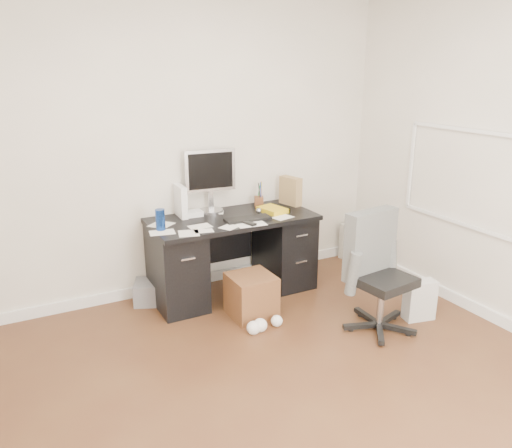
{
  "coord_description": "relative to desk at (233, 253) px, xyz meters",
  "views": [
    {
      "loc": [
        -1.52,
        -2.28,
        2.05
      ],
      "look_at": [
        0.3,
        1.2,
        0.81
      ],
      "focal_mm": 35.0,
      "sensor_mm": 36.0,
      "label": 1
    }
  ],
  "objects": [
    {
      "name": "ground",
      "position": [
        -0.3,
        -1.65,
        -0.4
      ],
      "size": [
        4.0,
        4.0,
        0.0
      ],
      "primitive_type": "plane",
      "color": "#4B2918",
      "rests_on": "ground"
    },
    {
      "name": "room_shell",
      "position": [
        -0.27,
        -1.62,
        1.26
      ],
      "size": [
        4.02,
        4.02,
        2.71
      ],
      "color": "beige",
      "rests_on": "ground"
    },
    {
      "name": "desk",
      "position": [
        0.0,
        0.0,
        0.0
      ],
      "size": [
        1.5,
        0.7,
        0.75
      ],
      "color": "black",
      "rests_on": "ground"
    },
    {
      "name": "loose_papers",
      "position": [
        -0.2,
        -0.05,
        0.35
      ],
      "size": [
        1.1,
        0.6,
        0.0
      ],
      "primitive_type": null,
      "color": "white",
      "rests_on": "desk"
    },
    {
      "name": "lcd_monitor",
      "position": [
        -0.11,
        0.24,
        0.65
      ],
      "size": [
        0.49,
        0.31,
        0.6
      ],
      "primitive_type": null,
      "rotation": [
        0.0,
        0.0,
        -0.08
      ],
      "color": "#B1B1B5",
      "rests_on": "desk"
    },
    {
      "name": "keyboard",
      "position": [
        0.08,
        -0.15,
        0.36
      ],
      "size": [
        0.42,
        0.16,
        0.02
      ],
      "primitive_type": "cube",
      "rotation": [
        0.0,
        0.0,
        -0.05
      ],
      "color": "black",
      "rests_on": "desk"
    },
    {
      "name": "computer_mouse",
      "position": [
        0.26,
        -0.02,
        0.38
      ],
      "size": [
        0.06,
        0.06,
        0.06
      ],
      "primitive_type": "sphere",
      "rotation": [
        0.0,
        0.0,
        0.1
      ],
      "color": "#B1B1B5",
      "rests_on": "desk"
    },
    {
      "name": "travel_mug",
      "position": [
        -0.69,
        -0.06,
        0.44
      ],
      "size": [
        0.1,
        0.1,
        0.18
      ],
      "primitive_type": "cylinder",
      "rotation": [
        0.0,
        0.0,
        -0.26
      ],
      "color": "navy",
      "rests_on": "desk"
    },
    {
      "name": "white_binder",
      "position": [
        -0.41,
        0.23,
        0.49
      ],
      "size": [
        0.12,
        0.25,
        0.29
      ],
      "primitive_type": "cube",
      "rotation": [
        0.0,
        0.0,
        -0.04
      ],
      "color": "white",
      "rests_on": "desk"
    },
    {
      "name": "magazine_file",
      "position": [
        0.69,
        0.13,
        0.49
      ],
      "size": [
        0.17,
        0.26,
        0.27
      ],
      "primitive_type": "cube",
      "rotation": [
        0.0,
        0.0,
        0.23
      ],
      "color": "olive",
      "rests_on": "desk"
    },
    {
      "name": "pen_cup",
      "position": [
        0.37,
        0.19,
        0.47
      ],
      "size": [
        0.13,
        0.13,
        0.24
      ],
      "primitive_type": null,
      "rotation": [
        0.0,
        0.0,
        -0.39
      ],
      "color": "brown",
      "rests_on": "desk"
    },
    {
      "name": "yellow_book",
      "position": [
        0.4,
        -0.03,
        0.37
      ],
      "size": [
        0.25,
        0.3,
        0.04
      ],
      "primitive_type": "cube",
      "rotation": [
        0.0,
        0.0,
        0.21
      ],
      "color": "gold",
      "rests_on": "desk"
    },
    {
      "name": "paper_remote",
      "position": [
        0.05,
        -0.26,
        0.36
      ],
      "size": [
        0.27,
        0.23,
        0.02
      ],
      "primitive_type": null,
      "rotation": [
        0.0,
        0.0,
        -0.09
      ],
      "color": "white",
      "rests_on": "desk"
    },
    {
      "name": "office_chair",
      "position": [
        0.76,
        -1.18,
        0.09
      ],
      "size": [
        0.61,
        0.61,
        0.97
      ],
      "primitive_type": null,
      "rotation": [
        0.0,
        0.0,
        0.12
      ],
      "color": "#4D4F4C",
      "rests_on": "ground"
    },
    {
      "name": "pc_tower",
      "position": [
        1.56,
        0.1,
        -0.2
      ],
      "size": [
        0.28,
        0.43,
        0.4
      ],
      "primitive_type": "cube",
      "rotation": [
        0.0,
        0.0,
        0.27
      ],
      "color": "#A9A598",
      "rests_on": "ground"
    },
    {
      "name": "shopping_bag",
      "position": [
        1.17,
        -1.2,
        -0.23
      ],
      "size": [
        0.29,
        0.23,
        0.35
      ],
      "primitive_type": "cube",
      "rotation": [
        0.0,
        0.0,
        -0.21
      ],
      "color": "silver",
      "rests_on": "ground"
    },
    {
      "name": "wicker_basket",
      "position": [
        -0.05,
        -0.47,
        -0.22
      ],
      "size": [
        0.37,
        0.37,
        0.37
      ],
      "primitive_type": "cube",
      "rotation": [
        0.0,
        0.0,
        0.01
      ],
      "color": "#533018",
      "rests_on": "ground"
    },
    {
      "name": "desk_printer",
      "position": [
        -0.73,
        0.16,
        -0.3
      ],
      "size": [
        0.41,
        0.38,
        0.2
      ],
      "primitive_type": "cube",
      "rotation": [
        0.0,
        0.0,
        -0.38
      ],
      "color": "slate",
      "rests_on": "ground"
    }
  ]
}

